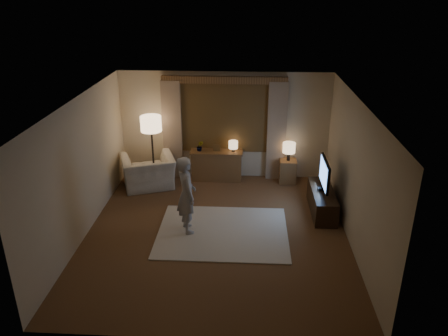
# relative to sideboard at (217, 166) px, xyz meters

# --- Properties ---
(room) EXTENTS (5.04, 5.54, 2.64)m
(room) POSITION_rel_sideboard_xyz_m (0.17, -2.00, 0.98)
(room) COLOR brown
(room) RESTS_ON ground
(rug) EXTENTS (2.50, 2.00, 0.02)m
(rug) POSITION_rel_sideboard_xyz_m (0.29, -2.48, -0.34)
(rug) COLOR beige
(rug) RESTS_ON floor
(sideboard) EXTENTS (1.20, 0.40, 0.70)m
(sideboard) POSITION_rel_sideboard_xyz_m (0.00, 0.00, 0.00)
(sideboard) COLOR brown
(sideboard) RESTS_ON floor
(picture_frame) EXTENTS (0.16, 0.02, 0.20)m
(picture_frame) POSITION_rel_sideboard_xyz_m (-0.00, 0.00, 0.45)
(picture_frame) COLOR brown
(picture_frame) RESTS_ON sideboard
(plant) EXTENTS (0.17, 0.13, 0.30)m
(plant) POSITION_rel_sideboard_xyz_m (-0.40, 0.00, 0.50)
(plant) COLOR #999999
(plant) RESTS_ON sideboard
(table_lamp_sideboard) EXTENTS (0.22, 0.22, 0.30)m
(table_lamp_sideboard) POSITION_rel_sideboard_xyz_m (0.40, 0.00, 0.55)
(table_lamp_sideboard) COLOR black
(table_lamp_sideboard) RESTS_ON sideboard
(floor_lamp) EXTENTS (0.48, 0.48, 1.66)m
(floor_lamp) POSITION_rel_sideboard_xyz_m (-1.49, -0.27, 1.04)
(floor_lamp) COLOR black
(floor_lamp) RESTS_ON floor
(armchair) EXTENTS (1.45, 1.36, 0.76)m
(armchair) POSITION_rel_sideboard_xyz_m (-1.57, -0.51, 0.03)
(armchair) COLOR beige
(armchair) RESTS_ON floor
(side_table) EXTENTS (0.40, 0.40, 0.56)m
(side_table) POSITION_rel_sideboard_xyz_m (1.72, -0.05, -0.07)
(side_table) COLOR brown
(side_table) RESTS_ON floor
(table_lamp_side) EXTENTS (0.30, 0.30, 0.44)m
(table_lamp_side) POSITION_rel_sideboard_xyz_m (1.72, -0.05, 0.52)
(table_lamp_side) COLOR black
(table_lamp_side) RESTS_ON side_table
(tv_stand) EXTENTS (0.45, 1.40, 0.50)m
(tv_stand) POSITION_rel_sideboard_xyz_m (2.32, -1.53, -0.10)
(tv_stand) COLOR black
(tv_stand) RESTS_ON floor
(tv) EXTENTS (0.23, 0.93, 0.67)m
(tv) POSITION_rel_sideboard_xyz_m (2.32, -1.53, 0.52)
(tv) COLOR black
(tv) RESTS_ON tv_stand
(person) EXTENTS (0.55, 0.66, 1.53)m
(person) POSITION_rel_sideboard_xyz_m (-0.39, -2.45, 0.44)
(person) COLOR #B4ADA6
(person) RESTS_ON rug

